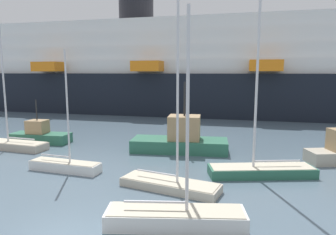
% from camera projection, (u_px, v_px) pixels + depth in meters
% --- Properties ---
extents(sailboat_0, '(5.92, 2.70, 8.80)m').
position_uv_depth(sailboat_0, '(176.00, 215.00, 12.53)').
color(sailboat_0, white).
rests_on(sailboat_0, ground_plane).
extents(sailboat_1, '(5.69, 2.60, 10.54)m').
position_uv_depth(sailboat_1, '(170.00, 181.00, 16.56)').
color(sailboat_1, '#BCB29E').
rests_on(sailboat_1, ground_plane).
extents(sailboat_2, '(6.60, 3.52, 12.13)m').
position_uv_depth(sailboat_2, '(261.00, 167.00, 18.67)').
color(sailboat_2, '#2D6B51').
rests_on(sailboat_2, ground_plane).
extents(sailboat_3, '(4.82, 1.31, 7.69)m').
position_uv_depth(sailboat_3, '(65.00, 165.00, 19.60)').
color(sailboat_3, white).
rests_on(sailboat_3, ground_plane).
extents(sailboat_4, '(5.99, 1.90, 11.72)m').
position_uv_depth(sailboat_4, '(13.00, 143.00, 25.26)').
color(sailboat_4, '#BCB29E').
rests_on(sailboat_4, ground_plane).
extents(fishing_boat_0, '(5.42, 2.26, 3.89)m').
position_uv_depth(fishing_boat_0, '(40.00, 135.00, 27.51)').
color(fishing_boat_0, '#2D6B51').
rests_on(fishing_boat_0, ground_plane).
extents(fishing_boat_1, '(7.88, 3.61, 5.56)m').
position_uv_depth(fishing_boat_1, '(181.00, 139.00, 24.45)').
color(fishing_boat_1, '#2D6B51').
rests_on(fishing_boat_1, ground_plane).
extents(cruise_ship, '(111.82, 19.26, 19.74)m').
position_uv_depth(cruise_ship, '(261.00, 72.00, 46.45)').
color(cruise_ship, black).
rests_on(cruise_ship, ground_plane).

